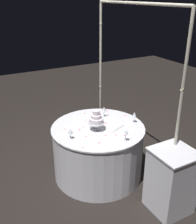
{
  "coord_description": "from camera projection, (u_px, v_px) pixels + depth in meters",
  "views": [
    {
      "loc": [
        2.85,
        -1.56,
        2.44
      ],
      "look_at": [
        0.0,
        0.0,
        0.99
      ],
      "focal_mm": 42.78,
      "sensor_mm": 36.0,
      "label": 1
    }
  ],
  "objects": [
    {
      "name": "wine_glass_1",
      "position": [
        94.0,
        111.0,
        3.9
      ],
      "size": [
        0.06,
        0.06,
        0.14
      ],
      "color": "silver",
      "rests_on": "main_table"
    },
    {
      "name": "rose_petal_4",
      "position": [
        83.0,
        147.0,
        3.16
      ],
      "size": [
        0.02,
        0.03,
        0.0
      ],
      "primitive_type": "ellipsoid",
      "rotation": [
        0.0,
        0.0,
        5.06
      ],
      "color": "#EA6B84",
      "rests_on": "main_table"
    },
    {
      "name": "rose_petal_5",
      "position": [
        86.0,
        120.0,
        3.84
      ],
      "size": [
        0.03,
        0.03,
        0.0
      ],
      "primitive_type": "ellipsoid",
      "rotation": [
        0.0,
        0.0,
        0.78
      ],
      "color": "#EA6B84",
      "rests_on": "main_table"
    },
    {
      "name": "rose_petal_11",
      "position": [
        65.0,
        129.0,
        3.59
      ],
      "size": [
        0.02,
        0.03,
        0.0
      ],
      "primitive_type": "ellipsoid",
      "rotation": [
        0.0,
        0.0,
        4.78
      ],
      "color": "#EA6B84",
      "rests_on": "main_table"
    },
    {
      "name": "rose_petal_17",
      "position": [
        107.0,
        111.0,
        4.15
      ],
      "size": [
        0.03,
        0.04,
        0.0
      ],
      "primitive_type": "ellipsoid",
      "rotation": [
        0.0,
        0.0,
        4.64
      ],
      "color": "#EA6B84",
      "rests_on": "main_table"
    },
    {
      "name": "rose_petal_13",
      "position": [
        86.0,
        137.0,
        3.4
      ],
      "size": [
        0.03,
        0.03,
        0.0
      ],
      "primitive_type": "ellipsoid",
      "rotation": [
        0.0,
        0.0,
        3.66
      ],
      "color": "#EA6B84",
      "rests_on": "main_table"
    },
    {
      "name": "cake_knife",
      "position": [
        117.0,
        129.0,
        3.57
      ],
      "size": [
        0.13,
        0.28,
        0.01
      ],
      "color": "silver",
      "rests_on": "main_table"
    },
    {
      "name": "rose_petal_16",
      "position": [
        83.0,
        127.0,
        3.64
      ],
      "size": [
        0.03,
        0.03,
        0.0
      ],
      "primitive_type": "ellipsoid",
      "rotation": [
        0.0,
        0.0,
        5.9
      ],
      "color": "#EA6B84",
      "rests_on": "main_table"
    },
    {
      "name": "side_table",
      "position": [
        171.0,
        181.0,
        3.16
      ],
      "size": [
        0.47,
        0.47,
        0.81
      ],
      "color": "white",
      "rests_on": "ground"
    },
    {
      "name": "wine_glass_3",
      "position": [
        134.0,
        115.0,
        3.74
      ],
      "size": [
        0.06,
        0.06,
        0.16
      ],
      "color": "silver",
      "rests_on": "main_table"
    },
    {
      "name": "rose_petal_14",
      "position": [
        104.0,
        123.0,
        3.76
      ],
      "size": [
        0.04,
        0.03,
        0.0
      ],
      "primitive_type": "ellipsoid",
      "rotation": [
        0.0,
        0.0,
        0.06
      ],
      "color": "#EA6B84",
      "rests_on": "main_table"
    },
    {
      "name": "ground_plane",
      "position": [
        98.0,
        173.0,
        3.96
      ],
      "size": [
        12.0,
        12.0,
        0.0
      ],
      "primitive_type": "plane",
      "color": "black"
    },
    {
      "name": "tiered_cake",
      "position": [
        96.0,
        119.0,
        3.51
      ],
      "size": [
        0.22,
        0.22,
        0.28
      ],
      "color": "silver",
      "rests_on": "main_table"
    },
    {
      "name": "rose_petal_15",
      "position": [
        71.0,
        132.0,
        3.52
      ],
      "size": [
        0.04,
        0.03,
        0.0
      ],
      "primitive_type": "ellipsoid",
      "rotation": [
        0.0,
        0.0,
        0.22
      ],
      "color": "#EA6B84",
      "rests_on": "main_table"
    },
    {
      "name": "wine_glass_4",
      "position": [
        126.0,
        133.0,
        3.26
      ],
      "size": [
        0.07,
        0.07,
        0.15
      ],
      "color": "silver",
      "rests_on": "main_table"
    },
    {
      "name": "rose_petal_0",
      "position": [
        116.0,
        135.0,
        3.44
      ],
      "size": [
        0.03,
        0.03,
        0.0
      ],
      "primitive_type": "ellipsoid",
      "rotation": [
        0.0,
        0.0,
        5.44
      ],
      "color": "#EA6B84",
      "rests_on": "main_table"
    },
    {
      "name": "decorative_arch",
      "position": [
        133.0,
        70.0,
        3.59
      ],
      "size": [
        1.85,
        0.06,
        2.35
      ],
      "color": "#B7B29E",
      "rests_on": "ground"
    },
    {
      "name": "main_table",
      "position": [
        98.0,
        151.0,
        3.8
      ],
      "size": [
        1.28,
        1.28,
        0.76
      ],
      "color": "white",
      "rests_on": "ground"
    },
    {
      "name": "rose_petal_6",
      "position": [
        106.0,
        123.0,
        3.76
      ],
      "size": [
        0.04,
        0.04,
        0.0
      ],
      "primitive_type": "ellipsoid",
      "rotation": [
        0.0,
        0.0,
        4.39
      ],
      "color": "#EA6B84",
      "rests_on": "main_table"
    },
    {
      "name": "rose_petal_7",
      "position": [
        106.0,
        136.0,
        3.42
      ],
      "size": [
        0.04,
        0.03,
        0.0
      ],
      "primitive_type": "ellipsoid",
      "rotation": [
        0.0,
        0.0,
        2.8
      ],
      "color": "#EA6B84",
      "rests_on": "main_table"
    },
    {
      "name": "rose_petal_3",
      "position": [
        80.0,
        130.0,
        3.57
      ],
      "size": [
        0.05,
        0.04,
        0.0
      ],
      "primitive_type": "ellipsoid",
      "rotation": [
        0.0,
        0.0,
        2.53
      ],
      "color": "#EA6B84",
      "rests_on": "main_table"
    },
    {
      "name": "rose_petal_1",
      "position": [
        85.0,
        114.0,
        4.05
      ],
      "size": [
        0.04,
        0.04,
        0.0
      ],
      "primitive_type": "ellipsoid",
      "rotation": [
        0.0,
        0.0,
        2.77
      ],
      "color": "#EA6B84",
      "rests_on": "main_table"
    },
    {
      "name": "rose_petal_9",
      "position": [
        109.0,
        115.0,
        4.01
      ],
      "size": [
        0.03,
        0.04,
        0.0
      ],
      "primitive_type": "ellipsoid",
      "rotation": [
        0.0,
        0.0,
        4.99
      ],
      "color": "#EA6B84",
      "rests_on": "main_table"
    },
    {
      "name": "rose_petal_12",
      "position": [
        99.0,
        143.0,
        3.26
      ],
      "size": [
        0.04,
        0.03,
        0.0
      ],
      "primitive_type": "ellipsoid",
      "rotation": [
        0.0,
        0.0,
        3.04
      ],
      "color": "#EA6B84",
      "rests_on": "main_table"
    },
    {
      "name": "rose_petal_2",
      "position": [
        131.0,
        139.0,
        3.35
      ],
      "size": [
        0.03,
        0.03,
        0.0
      ],
      "primitive_type": "ellipsoid",
      "rotation": [
        0.0,
        0.0,
        5.43
      ],
      "color": "#EA6B84",
      "rests_on": "main_table"
    },
    {
      "name": "wine_glass_0",
      "position": [
        104.0,
        109.0,
        3.91
      ],
      "size": [
        0.06,
        0.06,
        0.16
      ],
      "color": "silver",
      "rests_on": "main_table"
    },
    {
      "name": "rose_petal_10",
      "position": [
        125.0,
        135.0,
        3.43
      ],
      "size": [
        0.03,
        0.02,
        0.0
      ],
      "primitive_type": "ellipsoid",
      "rotation": [
        0.0,
        0.0,
        6.09
      ],
      "color": "#EA6B84",
      "rests_on": "main_table"
    },
    {
      "name": "rose_petal_8",
      "position": [
        125.0,
        116.0,
        3.99
      ],
      "size": [
        0.04,
        0.04,
        0.0
      ],
      "primitive_type": "ellipsoid",
      "rotation": [
        0.0,
        0.0,
        0.46
      ],
      "color": "#EA6B84",
      "rests_on": "main_table"
    },
    {
      "name": "wine_glass_2",
      "position": [
        70.0,
        132.0,
        3.31
      ],
      "size": [
        0.06,
        0.06,
        0.14
      ],
      "color": "silver",
      "rests_on": "main_table"
    }
  ]
}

